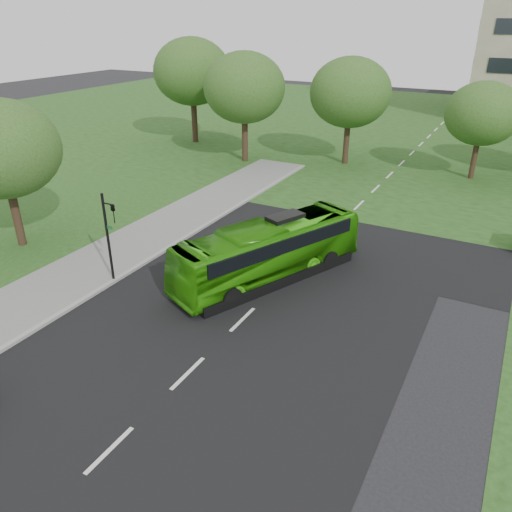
# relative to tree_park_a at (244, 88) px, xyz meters

# --- Properties ---
(ground) EXTENTS (160.00, 160.00, 0.00)m
(ground) POSITION_rel_tree_park_a_xyz_m (12.46, -24.35, -6.17)
(ground) COLOR black
(ground) RESTS_ON ground
(street_surfaces) EXTENTS (120.00, 120.00, 0.15)m
(street_surfaces) POSITION_rel_tree_park_a_xyz_m (12.08, -1.60, -6.14)
(street_surfaces) COLOR black
(street_surfaces) RESTS_ON ground
(tree_park_a) EXTENTS (6.84, 6.84, 9.09)m
(tree_park_a) POSITION_rel_tree_park_a_xyz_m (0.00, 0.00, 0.00)
(tree_park_a) COLOR black
(tree_park_a) RESTS_ON ground
(tree_park_b) EXTENTS (6.66, 6.66, 8.74)m
(tree_park_b) POSITION_rel_tree_park_a_xyz_m (8.06, 3.40, -0.28)
(tree_park_b) COLOR black
(tree_park_b) RESTS_ON ground
(tree_park_c) EXTENTS (5.53, 5.53, 7.35)m
(tree_park_c) POSITION_rel_tree_park_a_xyz_m (18.31, 3.85, -1.18)
(tree_park_c) COLOR black
(tree_park_c) RESTS_ON ground
(tree_park_f) EXTENTS (7.40, 7.40, 9.88)m
(tree_park_f) POSITION_rel_tree_park_a_xyz_m (-7.99, 3.94, 0.55)
(tree_park_f) COLOR black
(tree_park_f) RESTS_ON ground
(tree_side_near) EXTENTS (6.01, 6.01, 7.98)m
(tree_side_near) POSITION_rel_tree_park_a_xyz_m (-2.30, -21.51, -0.75)
(tree_side_near) COLOR black
(tree_side_near) RESTS_ON ground
(bus) EXTENTS (6.30, 10.30, 2.84)m
(bus) POSITION_rel_tree_park_a_xyz_m (11.69, -18.41, -4.75)
(bus) COLOR #2D8E0C
(bus) RESTS_ON ground
(traffic_light) EXTENTS (0.73, 0.22, 4.49)m
(traffic_light) POSITION_rel_tree_park_a_xyz_m (5.40, -22.35, -3.53)
(traffic_light) COLOR black
(traffic_light) RESTS_ON ground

